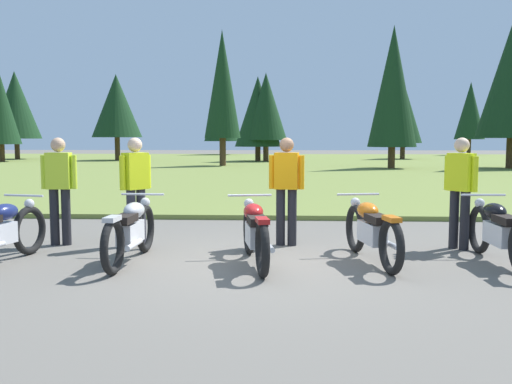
% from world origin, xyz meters
% --- Properties ---
extents(ground_plane, '(140.00, 140.00, 0.00)m').
position_xyz_m(ground_plane, '(0.00, 0.00, 0.00)').
color(ground_plane, '#605B54').
extents(grass_moorland, '(80.00, 44.00, 0.10)m').
position_xyz_m(grass_moorland, '(0.00, 25.99, 0.05)').
color(grass_moorland, olive).
rests_on(grass_moorland, ground).
extents(forest_treeline, '(43.12, 30.64, 7.86)m').
position_xyz_m(forest_treeline, '(1.25, 30.30, 4.09)').
color(forest_treeline, '#47331E').
rests_on(forest_treeline, ground).
extents(motorcycle_silver, '(0.62, 2.10, 0.88)m').
position_xyz_m(motorcycle_silver, '(-1.65, 0.01, 0.44)').
color(motorcycle_silver, black).
rests_on(motorcycle_silver, ground).
extents(motorcycle_red, '(0.69, 2.08, 0.88)m').
position_xyz_m(motorcycle_red, '(0.02, -0.04, 0.44)').
color(motorcycle_red, black).
rests_on(motorcycle_red, ground).
extents(motorcycle_orange, '(0.70, 2.08, 0.88)m').
position_xyz_m(motorcycle_orange, '(1.57, 0.18, 0.44)').
color(motorcycle_orange, black).
rests_on(motorcycle_orange, ground).
extents(motorcycle_black, '(0.62, 2.10, 0.88)m').
position_xyz_m(motorcycle_black, '(3.24, 0.16, 0.44)').
color(motorcycle_black, black).
rests_on(motorcycle_black, ground).
extents(rider_in_hivis_vest, '(0.40, 0.44, 1.67)m').
position_xyz_m(rider_in_hivis_vest, '(-1.88, 1.17, 0.95)').
color(rider_in_hivis_vest, '#2D2D38').
rests_on(rider_in_hivis_vest, ground).
extents(rider_with_back_turned, '(0.55, 0.25, 1.67)m').
position_xyz_m(rider_with_back_turned, '(-3.08, 1.17, 0.95)').
color(rider_with_back_turned, black).
rests_on(rider_with_back_turned, ground).
extents(rider_checking_bike, '(0.40, 0.44, 1.67)m').
position_xyz_m(rider_checking_bike, '(3.02, 1.15, 0.95)').
color(rider_checking_bike, black).
rests_on(rider_checking_bike, ground).
extents(rider_near_row_end, '(0.55, 0.27, 1.67)m').
position_xyz_m(rider_near_row_end, '(0.43, 1.32, 0.95)').
color(rider_near_row_end, black).
rests_on(rider_near_row_end, ground).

